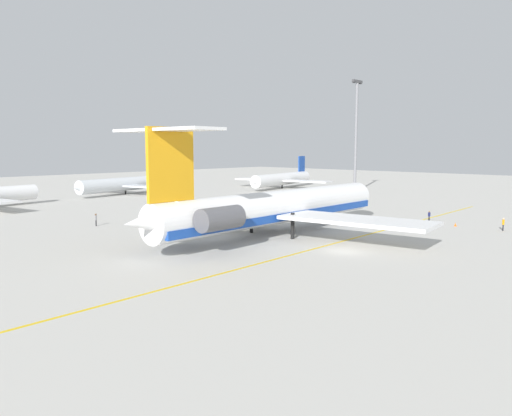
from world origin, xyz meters
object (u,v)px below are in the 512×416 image
at_px(main_jetliner, 272,208).
at_px(ground_crew_near_nose, 248,200).
at_px(ground_crew_portside, 96,218).
at_px(safety_cone_nose, 455,225).
at_px(airliner_far_right, 281,179).
at_px(airliner_mid_right, 123,184).
at_px(ground_crew_near_tail, 503,223).
at_px(ground_crew_starboard, 429,215).
at_px(light_mast, 356,132).

height_order(main_jetliner, ground_crew_near_nose, main_jetliner).
bearing_deg(ground_crew_portside, safety_cone_nose, 0.98).
relative_size(ground_crew_near_nose, safety_cone_nose, 3.27).
distance_m(airliner_far_right, ground_crew_portside, 74.23).
xyz_separation_m(airliner_mid_right, ground_crew_near_tail, (6.93, -85.51, -1.39)).
bearing_deg(main_jetliner, airliner_mid_right, 72.85).
distance_m(ground_crew_near_tail, ground_crew_portside, 58.01).
xyz_separation_m(ground_crew_starboard, light_mast, (34.89, 35.38, 14.28)).
bearing_deg(light_mast, safety_cone_nose, -132.50).
xyz_separation_m(airliner_far_right, ground_crew_starboard, (-32.16, -57.93, -1.57)).
xyz_separation_m(airliner_mid_right, airliner_far_right, (40.60, -16.28, 0.07)).
relative_size(airliner_far_right, ground_crew_near_nose, 16.55).
bearing_deg(airliner_far_right, ground_crew_portside, 8.09).
bearing_deg(airliner_far_right, ground_crew_near_nose, 20.94).
bearing_deg(ground_crew_portside, airliner_far_right, 67.10).
distance_m(ground_crew_near_nose, light_mast, 41.51).
distance_m(main_jetliner, ground_crew_starboard, 28.12).
distance_m(ground_crew_near_tail, safety_cone_nose, 6.44).
relative_size(main_jetliner, light_mast, 1.65).
height_order(airliner_far_right, ground_crew_portside, airliner_far_right).
height_order(main_jetliner, light_mast, light_mast).
relative_size(main_jetliner, ground_crew_near_nose, 25.92).
xyz_separation_m(airliner_mid_right, ground_crew_near_nose, (4.32, -38.80, -1.42)).
distance_m(main_jetliner, light_mast, 67.40).
height_order(airliner_mid_right, ground_crew_starboard, airliner_mid_right).
xyz_separation_m(airliner_far_right, ground_crew_near_tail, (-33.67, -69.23, -1.46)).
bearing_deg(ground_crew_starboard, ground_crew_near_tail, -94.75).
xyz_separation_m(main_jetliner, safety_cone_nose, (24.22, -14.56, -3.43)).
distance_m(ground_crew_near_nose, safety_cone_nose, 40.41).
bearing_deg(airliner_mid_right, ground_crew_near_tail, 83.46).
distance_m(main_jetliner, ground_crew_portside, 26.98).
xyz_separation_m(airliner_mid_right, ground_crew_starboard, (8.44, -74.21, -1.50)).
relative_size(ground_crew_near_tail, ground_crew_starboard, 1.10).
height_order(ground_crew_starboard, light_mast, light_mast).
bearing_deg(safety_cone_nose, ground_crew_starboard, 67.30).
bearing_deg(safety_cone_nose, main_jetliner, 148.99).
bearing_deg(safety_cone_nose, ground_crew_portside, 132.87).
distance_m(airliner_mid_right, safety_cone_nose, 79.44).
bearing_deg(ground_crew_near_nose, ground_crew_starboard, 89.50).
height_order(ground_crew_near_nose, ground_crew_near_tail, ground_crew_near_tail).
relative_size(ground_crew_near_tail, safety_cone_nose, 3.34).
bearing_deg(airliner_far_right, safety_cone_nose, 50.54).
distance_m(ground_crew_near_nose, ground_crew_portside, 33.94).
xyz_separation_m(ground_crew_portside, ground_crew_starboard, (38.02, -33.78, -0.11)).
bearing_deg(light_mast, ground_crew_portside, -178.74).
height_order(main_jetliner, ground_crew_starboard, main_jetliner).
relative_size(main_jetliner, ground_crew_portside, 25.41).
bearing_deg(ground_crew_near_nose, light_mast, 172.83).
bearing_deg(main_jetliner, airliner_far_right, 37.87).
relative_size(ground_crew_near_nose, ground_crew_starboard, 1.08).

